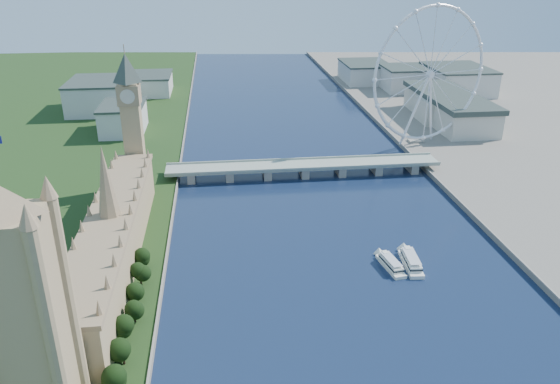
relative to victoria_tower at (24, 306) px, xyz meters
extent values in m
cube|color=tan|center=(0.00, 0.00, -8.49)|extent=(22.00, 22.00, 86.00)
cube|color=tan|center=(7.00, 115.00, -37.49)|extent=(24.00, 200.00, 28.00)
cone|color=#937A59|center=(7.00, 115.00, -1.49)|extent=(12.00, 12.00, 40.00)
cube|color=tan|center=(7.00, 223.00, -11.49)|extent=(13.00, 13.00, 80.00)
cube|color=#937A59|center=(7.00, 223.00, 20.51)|extent=(15.00, 15.00, 14.00)
pyramid|color=#2D3833|center=(7.00, 223.00, 48.51)|extent=(20.02, 20.02, 20.00)
cube|color=gray|center=(135.00, 245.00, -45.99)|extent=(220.00, 22.00, 2.00)
cube|color=gray|center=(45.00, 245.00, -50.74)|extent=(6.00, 20.00, 7.50)
cube|color=gray|center=(75.00, 245.00, -50.74)|extent=(6.00, 20.00, 7.50)
cube|color=gray|center=(105.00, 245.00, -50.74)|extent=(6.00, 20.00, 7.50)
cube|color=gray|center=(135.00, 245.00, -50.74)|extent=(6.00, 20.00, 7.50)
cube|color=gray|center=(165.00, 245.00, -50.74)|extent=(6.00, 20.00, 7.50)
cube|color=gray|center=(195.00, 245.00, -50.74)|extent=(6.00, 20.00, 7.50)
cube|color=gray|center=(225.00, 245.00, -50.74)|extent=(6.00, 20.00, 7.50)
torus|color=silver|center=(255.00, 300.00, 13.51)|extent=(113.60, 39.12, 118.60)
cylinder|color=silver|center=(255.00, 300.00, 13.51)|extent=(7.25, 6.61, 6.00)
cube|color=gray|center=(252.00, 310.00, -50.49)|extent=(14.00, 10.00, 2.00)
cube|color=beige|center=(-25.00, 375.00, -38.49)|extent=(40.00, 60.00, 26.00)
cube|color=beige|center=(-65.00, 465.00, -35.49)|extent=(60.00, 80.00, 32.00)
cube|color=beige|center=(-15.00, 545.00, -40.49)|extent=(50.00, 70.00, 22.00)
cube|color=beige|center=(315.00, 525.00, -37.49)|extent=(60.00, 60.00, 28.00)
cube|color=beige|center=(375.00, 505.00, -36.49)|extent=(70.00, 90.00, 30.00)
cube|color=beige|center=(275.00, 585.00, -39.49)|extent=(60.00, 80.00, 24.00)
camera|label=1|loc=(67.88, -162.13, 107.77)|focal=35.00mm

